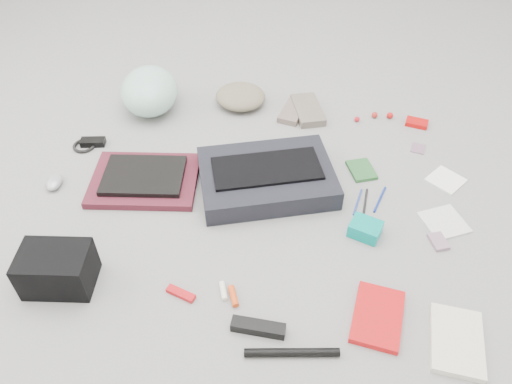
# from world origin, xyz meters

# --- Properties ---
(ground_plane) EXTENTS (4.00, 4.00, 0.00)m
(ground_plane) POSITION_xyz_m (0.00, 0.00, 0.00)
(ground_plane) COLOR gray
(messenger_bag) EXTENTS (0.56, 0.47, 0.08)m
(messenger_bag) POSITION_xyz_m (0.03, 0.09, 0.04)
(messenger_bag) COLOR black
(messenger_bag) RESTS_ON ground_plane
(bag_flap) EXTENTS (0.43, 0.28, 0.01)m
(bag_flap) POSITION_xyz_m (0.03, 0.09, 0.09)
(bag_flap) COLOR black
(bag_flap) RESTS_ON messenger_bag
(laptop_sleeve) EXTENTS (0.42, 0.33, 0.03)m
(laptop_sleeve) POSITION_xyz_m (-0.43, 0.05, 0.01)
(laptop_sleeve) COLOR #591A27
(laptop_sleeve) RESTS_ON ground_plane
(laptop) EXTENTS (0.31, 0.24, 0.02)m
(laptop) POSITION_xyz_m (-0.43, 0.05, 0.04)
(laptop) COLOR black
(laptop) RESTS_ON laptop_sleeve
(bike_helmet) EXTENTS (0.30, 0.35, 0.19)m
(bike_helmet) POSITION_xyz_m (-0.53, 0.54, 0.09)
(bike_helmet) COLOR #B4E9D8
(bike_helmet) RESTS_ON ground_plane
(beanie) EXTENTS (0.28, 0.27, 0.08)m
(beanie) POSITION_xyz_m (-0.14, 0.62, 0.04)
(beanie) COLOR #7C725B
(beanie) RESTS_ON ground_plane
(mitten_left) EXTENTS (0.13, 0.19, 0.03)m
(mitten_left) POSITION_xyz_m (0.10, 0.57, 0.01)
(mitten_left) COLOR #7D6960
(mitten_left) RESTS_ON ground_plane
(mitten_right) EXTENTS (0.17, 0.24, 0.03)m
(mitten_right) POSITION_xyz_m (0.16, 0.58, 0.02)
(mitten_right) COLOR #74695D
(mitten_right) RESTS_ON ground_plane
(power_brick) EXTENTS (0.10, 0.06, 0.03)m
(power_brick) POSITION_xyz_m (-0.70, 0.25, 0.01)
(power_brick) COLOR black
(power_brick) RESTS_ON ground_plane
(cable_coil) EXTENTS (0.12, 0.12, 0.01)m
(cable_coil) POSITION_xyz_m (-0.74, 0.24, 0.01)
(cable_coil) COLOR black
(cable_coil) RESTS_ON ground_plane
(mouse) EXTENTS (0.07, 0.10, 0.04)m
(mouse) POSITION_xyz_m (-0.76, 0.00, 0.02)
(mouse) COLOR #9999A0
(mouse) RESTS_ON ground_plane
(camera_bag) EXTENTS (0.22, 0.16, 0.14)m
(camera_bag) POSITION_xyz_m (-0.56, -0.42, 0.07)
(camera_bag) COLOR black
(camera_bag) RESTS_ON ground_plane
(multitool) EXTENTS (0.10, 0.06, 0.01)m
(multitool) POSITION_xyz_m (-0.18, -0.43, 0.01)
(multitool) COLOR #B80F13
(multitool) RESTS_ON ground_plane
(toiletry_tube_white) EXTENTS (0.04, 0.07, 0.02)m
(toiletry_tube_white) POSITION_xyz_m (-0.05, -0.40, 0.01)
(toiletry_tube_white) COLOR white
(toiletry_tube_white) RESTS_ON ground_plane
(toiletry_tube_orange) EXTENTS (0.04, 0.07, 0.02)m
(toiletry_tube_orange) POSITION_xyz_m (-0.02, -0.42, 0.01)
(toiletry_tube_orange) COLOR #E34614
(toiletry_tube_orange) RESTS_ON ground_plane
(u_lock) EXTENTS (0.16, 0.05, 0.03)m
(u_lock) POSITION_xyz_m (0.07, -0.52, 0.02)
(u_lock) COLOR black
(u_lock) RESTS_ON ground_plane
(bike_pump) EXTENTS (0.27, 0.06, 0.02)m
(bike_pump) POSITION_xyz_m (0.17, -0.58, 0.01)
(bike_pump) COLOR black
(bike_pump) RESTS_ON ground_plane
(book_red) EXTENTS (0.17, 0.23, 0.02)m
(book_red) POSITION_xyz_m (0.41, -0.44, 0.01)
(book_red) COLOR red
(book_red) RESTS_ON ground_plane
(book_white) EXTENTS (0.17, 0.23, 0.02)m
(book_white) POSITION_xyz_m (0.62, -0.50, 0.01)
(book_white) COLOR beige
(book_white) RESTS_ON ground_plane
(notepad) EXTENTS (0.12, 0.14, 0.01)m
(notepad) POSITION_xyz_m (0.39, 0.21, 0.01)
(notepad) COLOR #265A2A
(notepad) RESTS_ON ground_plane
(pen_blue) EXTENTS (0.04, 0.14, 0.01)m
(pen_blue) POSITION_xyz_m (0.37, 0.04, 0.00)
(pen_blue) COLOR navy
(pen_blue) RESTS_ON ground_plane
(pen_black) EXTENTS (0.03, 0.15, 0.01)m
(pen_black) POSITION_xyz_m (0.39, 0.03, 0.00)
(pen_black) COLOR black
(pen_black) RESTS_ON ground_plane
(pen_navy) EXTENTS (0.06, 0.14, 0.01)m
(pen_navy) POSITION_xyz_m (0.45, 0.06, 0.00)
(pen_navy) COLOR navy
(pen_navy) RESTS_ON ground_plane
(accordion_wallet) EXTENTS (0.12, 0.11, 0.05)m
(accordion_wallet) POSITION_xyz_m (0.39, -0.11, 0.03)
(accordion_wallet) COLOR #01978E
(accordion_wallet) RESTS_ON ground_plane
(card_deck) EXTENTS (0.07, 0.09, 0.01)m
(card_deck) POSITION_xyz_m (0.63, -0.12, 0.01)
(card_deck) COLOR #A37B95
(card_deck) RESTS_ON ground_plane
(napkin_top) EXTENTS (0.16, 0.16, 0.01)m
(napkin_top) POSITION_xyz_m (0.70, 0.20, 0.00)
(napkin_top) COLOR white
(napkin_top) RESTS_ON ground_plane
(napkin_bottom) EXTENTS (0.18, 0.18, 0.01)m
(napkin_bottom) POSITION_xyz_m (0.66, -0.03, 0.00)
(napkin_bottom) COLOR silver
(napkin_bottom) RESTS_ON ground_plane
(lollipop_a) EXTENTS (0.03, 0.03, 0.02)m
(lollipop_a) POSITION_xyz_m (0.38, 0.54, 0.01)
(lollipop_a) COLOR red
(lollipop_a) RESTS_ON ground_plane
(lollipop_b) EXTENTS (0.03, 0.03, 0.03)m
(lollipop_b) POSITION_xyz_m (0.46, 0.58, 0.01)
(lollipop_b) COLOR #AD221C
(lollipop_b) RESTS_ON ground_plane
(lollipop_c) EXTENTS (0.03, 0.03, 0.03)m
(lollipop_c) POSITION_xyz_m (0.52, 0.58, 0.01)
(lollipop_c) COLOR red
(lollipop_c) RESTS_ON ground_plane
(altoids_tin) EXTENTS (0.10, 0.08, 0.02)m
(altoids_tin) POSITION_xyz_m (0.63, 0.55, 0.01)
(altoids_tin) COLOR red
(altoids_tin) RESTS_ON ground_plane
(stamp_sheet) EXTENTS (0.07, 0.08, 0.00)m
(stamp_sheet) POSITION_xyz_m (0.62, 0.38, 0.00)
(stamp_sheet) COLOR gray
(stamp_sheet) RESTS_ON ground_plane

